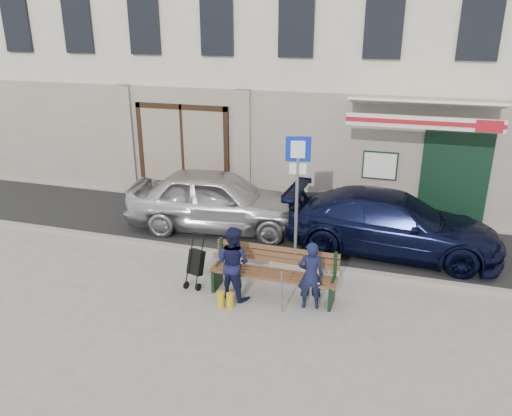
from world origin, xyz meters
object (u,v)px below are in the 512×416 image
at_px(car_navy, 392,223).
at_px(bench, 271,273).
at_px(parking_sign, 297,180).
at_px(stroller, 196,263).
at_px(car_silver, 217,200).
at_px(woman, 233,263).
at_px(man, 311,275).

relative_size(car_navy, bench, 1.96).
xyz_separation_m(parking_sign, stroller, (-1.63, -1.56, -1.39)).
xyz_separation_m(parking_sign, bench, (-0.13, -1.50, -1.40)).
distance_m(car_silver, woman, 3.38).
bearing_deg(parking_sign, man, -83.10).
height_order(man, woman, woman).
height_order(car_navy, man, car_navy).
bearing_deg(man, car_navy, -127.44).
height_order(parking_sign, man, parking_sign).
relative_size(bench, man, 1.86).
relative_size(bench, stroller, 2.28).
bearing_deg(car_navy, stroller, 129.47).
bearing_deg(car_silver, bench, -149.19).
bearing_deg(woman, stroller, 3.04).
height_order(car_navy, parking_sign, parking_sign).
height_order(parking_sign, bench, parking_sign).
xyz_separation_m(car_navy, woman, (-2.70, -2.91, 0.02)).
xyz_separation_m(car_silver, parking_sign, (2.28, -1.27, 1.10)).
bearing_deg(car_navy, man, 158.50).
relative_size(parking_sign, man, 2.14).
height_order(car_navy, bench, car_navy).
bearing_deg(car_silver, woman, -160.70).
bearing_deg(bench, car_silver, 127.87).
bearing_deg(parking_sign, car_navy, 16.43).
distance_m(parking_sign, bench, 2.06).
distance_m(car_navy, stroller, 4.47).
bearing_deg(woman, bench, -142.25).
bearing_deg(bench, woman, -158.63).
xyz_separation_m(car_silver, car_navy, (4.20, -0.12, -0.07)).
distance_m(bench, stroller, 1.51).
xyz_separation_m(parking_sign, woman, (-0.78, -1.76, -1.15)).
bearing_deg(woman, parking_sign, -97.56).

